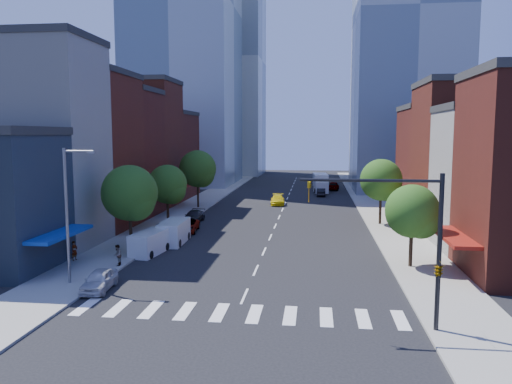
{
  "coord_description": "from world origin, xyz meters",
  "views": [
    {
      "loc": [
        4.27,
        -29.82,
        10.06
      ],
      "look_at": [
        -0.86,
        13.32,
        5.0
      ],
      "focal_mm": 35.0,
      "sensor_mm": 36.0,
      "label": 1
    }
  ],
  "objects_px": {
    "parked_car_third": "(187,226)",
    "box_truck": "(321,183)",
    "parked_car_second": "(166,234)",
    "traffic_car_far": "(334,186)",
    "taxi": "(278,200)",
    "parked_car_front": "(99,280)",
    "cargo_van_near": "(149,243)",
    "parked_car_rear": "(194,217)",
    "pedestrian_near": "(74,251)",
    "cargo_van_far": "(174,232)",
    "traffic_car_oncoming": "(321,192)",
    "pedestrian_far": "(117,255)"
  },
  "relations": [
    {
      "from": "cargo_van_near",
      "to": "box_truck",
      "type": "distance_m",
      "value": 50.0
    },
    {
      "from": "box_truck",
      "to": "pedestrian_far",
      "type": "bearing_deg",
      "value": -110.54
    },
    {
      "from": "cargo_van_near",
      "to": "box_truck",
      "type": "xyz_separation_m",
      "value": [
        14.77,
        47.77,
        0.52
      ]
    },
    {
      "from": "parked_car_third",
      "to": "traffic_car_oncoming",
      "type": "xyz_separation_m",
      "value": [
        14.11,
        31.9,
        -0.02
      ]
    },
    {
      "from": "parked_car_rear",
      "to": "parked_car_front",
      "type": "bearing_deg",
      "value": -87.5
    },
    {
      "from": "cargo_van_near",
      "to": "traffic_car_far",
      "type": "bearing_deg",
      "value": 79.03
    },
    {
      "from": "cargo_van_near",
      "to": "parked_car_front",
      "type": "bearing_deg",
      "value": -82.22
    },
    {
      "from": "cargo_van_far",
      "to": "box_truck",
      "type": "distance_m",
      "value": 45.68
    },
    {
      "from": "parked_car_rear",
      "to": "parked_car_second",
      "type": "bearing_deg",
      "value": -87.5
    },
    {
      "from": "taxi",
      "to": "pedestrian_far",
      "type": "height_order",
      "value": "pedestrian_far"
    },
    {
      "from": "cargo_van_near",
      "to": "traffic_car_far",
      "type": "height_order",
      "value": "cargo_van_near"
    },
    {
      "from": "pedestrian_near",
      "to": "parked_car_front",
      "type": "bearing_deg",
      "value": -124.94
    },
    {
      "from": "parked_car_rear",
      "to": "traffic_car_oncoming",
      "type": "relative_size",
      "value": 1.15
    },
    {
      "from": "parked_car_second",
      "to": "traffic_car_far",
      "type": "distance_m",
      "value": 49.35
    },
    {
      "from": "cargo_van_far",
      "to": "taxi",
      "type": "xyz_separation_m",
      "value": [
        7.62,
        26.55,
        -0.35
      ]
    },
    {
      "from": "parked_car_third",
      "to": "pedestrian_near",
      "type": "height_order",
      "value": "pedestrian_near"
    },
    {
      "from": "parked_car_third",
      "to": "box_truck",
      "type": "distance_m",
      "value": 40.62
    },
    {
      "from": "parked_car_third",
      "to": "cargo_van_far",
      "type": "distance_m",
      "value": 5.43
    },
    {
      "from": "cargo_van_near",
      "to": "traffic_car_far",
      "type": "distance_m",
      "value": 53.68
    },
    {
      "from": "parked_car_rear",
      "to": "pedestrian_near",
      "type": "height_order",
      "value": "pedestrian_near"
    },
    {
      "from": "parked_car_rear",
      "to": "taxi",
      "type": "xyz_separation_m",
      "value": [
        8.5,
        15.34,
        0.04
      ]
    },
    {
      "from": "cargo_van_far",
      "to": "traffic_car_oncoming",
      "type": "bearing_deg",
      "value": 68.45
    },
    {
      "from": "cargo_van_far",
      "to": "traffic_car_far",
      "type": "distance_m",
      "value": 49.37
    },
    {
      "from": "traffic_car_far",
      "to": "pedestrian_near",
      "type": "height_order",
      "value": "pedestrian_near"
    },
    {
      "from": "parked_car_front",
      "to": "pedestrian_near",
      "type": "bearing_deg",
      "value": 122.46
    },
    {
      "from": "taxi",
      "to": "traffic_car_far",
      "type": "distance_m",
      "value": 21.85
    },
    {
      "from": "parked_car_front",
      "to": "parked_car_second",
      "type": "height_order",
      "value": "parked_car_second"
    },
    {
      "from": "pedestrian_near",
      "to": "traffic_car_oncoming",
      "type": "bearing_deg",
      "value": -5.9
    },
    {
      "from": "box_truck",
      "to": "pedestrian_far",
      "type": "distance_m",
      "value": 54.48
    },
    {
      "from": "parked_car_third",
      "to": "box_truck",
      "type": "bearing_deg",
      "value": 64.19
    },
    {
      "from": "parked_car_rear",
      "to": "pedestrian_near",
      "type": "bearing_deg",
      "value": -102.47
    },
    {
      "from": "traffic_car_far",
      "to": "pedestrian_far",
      "type": "height_order",
      "value": "pedestrian_far"
    },
    {
      "from": "parked_car_front",
      "to": "cargo_van_near",
      "type": "relative_size",
      "value": 0.83
    },
    {
      "from": "parked_car_second",
      "to": "traffic_car_far",
      "type": "xyz_separation_m",
      "value": [
        17.15,
        46.28,
        -0.07
      ]
    },
    {
      "from": "taxi",
      "to": "box_truck",
      "type": "bearing_deg",
      "value": 66.64
    },
    {
      "from": "traffic_car_far",
      "to": "pedestrian_near",
      "type": "distance_m",
      "value": 58.46
    },
    {
      "from": "traffic_car_far",
      "to": "box_truck",
      "type": "distance_m",
      "value": 3.98
    },
    {
      "from": "parked_car_third",
      "to": "taxi",
      "type": "xyz_separation_m",
      "value": [
        7.82,
        21.14,
        0.03
      ]
    },
    {
      "from": "parked_car_front",
      "to": "pedestrian_near",
      "type": "height_order",
      "value": "pedestrian_near"
    },
    {
      "from": "parked_car_front",
      "to": "parked_car_rear",
      "type": "xyz_separation_m",
      "value": [
        0.0,
        25.3,
        -0.01
      ]
    },
    {
      "from": "parked_car_rear",
      "to": "pedestrian_far",
      "type": "xyz_separation_m",
      "value": [
        -1.0,
        -19.85,
        0.3
      ]
    },
    {
      "from": "parked_car_third",
      "to": "cargo_van_far",
      "type": "xyz_separation_m",
      "value": [
        0.19,
        -5.42,
        0.39
      ]
    },
    {
      "from": "parked_car_third",
      "to": "box_truck",
      "type": "relative_size",
      "value": 0.61
    },
    {
      "from": "box_truck",
      "to": "parked_car_rear",
      "type": "bearing_deg",
      "value": -118.28
    },
    {
      "from": "pedestrian_near",
      "to": "pedestrian_far",
      "type": "relative_size",
      "value": 0.95
    },
    {
      "from": "box_truck",
      "to": "cargo_van_far",
      "type": "bearing_deg",
      "value": -111.42
    },
    {
      "from": "parked_car_third",
      "to": "box_truck",
      "type": "xyz_separation_m",
      "value": [
        14.07,
        38.1,
        0.81
      ]
    },
    {
      "from": "pedestrian_near",
      "to": "parked_car_second",
      "type": "bearing_deg",
      "value": -14.65
    },
    {
      "from": "cargo_van_far",
      "to": "pedestrian_near",
      "type": "distance_m",
      "value": 9.52
    },
    {
      "from": "parked_car_front",
      "to": "cargo_van_far",
      "type": "relative_size",
      "value": 0.78
    }
  ]
}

